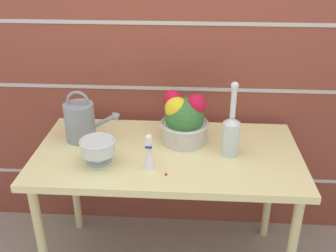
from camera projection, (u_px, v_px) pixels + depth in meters
brick_wall at (172, 55)px, 2.14m from camera, size 3.60×0.08×2.20m
patio_table at (168, 164)px, 1.95m from camera, size 1.29×0.67×0.74m
watering_can at (81, 121)px, 1.99m from camera, size 0.30×0.15×0.27m
crystal_pedestal_bowl at (98, 149)px, 1.78m from camera, size 0.16×0.16×0.13m
flower_planter at (184, 120)px, 1.96m from camera, size 0.25×0.25×0.26m
glass_decanter at (231, 132)px, 1.84m from camera, size 0.08×0.08×0.37m
figurine_vase at (149, 154)px, 1.76m from camera, size 0.06×0.06×0.17m
fallen_petal at (166, 174)px, 1.73m from camera, size 0.01×0.01×0.01m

